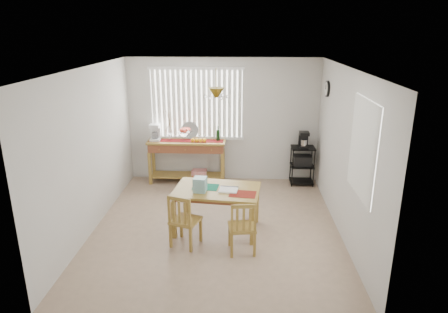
# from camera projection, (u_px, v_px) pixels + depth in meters

# --- Properties ---
(ground) EXTENTS (4.00, 4.50, 0.01)m
(ground) POSITION_uv_depth(u_px,v_px,m) (216.00, 227.00, 6.66)
(ground) COLOR tan
(room_shell) EXTENTS (4.20, 4.70, 2.70)m
(room_shell) POSITION_uv_depth(u_px,v_px,m) (216.00, 128.00, 6.15)
(room_shell) COLOR silver
(room_shell) RESTS_ON ground
(sideboard) EXTENTS (1.62, 0.46, 0.91)m
(sideboard) POSITION_uv_depth(u_px,v_px,m) (187.00, 151.00, 8.39)
(sideboard) COLOR olive
(sideboard) RESTS_ON ground
(sideboard_items) EXTENTS (1.54, 0.39, 0.70)m
(sideboard_items) POSITION_uv_depth(u_px,v_px,m) (175.00, 134.00, 8.30)
(sideboard_items) COLOR maroon
(sideboard_items) RESTS_ON sideboard
(wire_cart) EXTENTS (0.48, 0.38, 0.81)m
(wire_cart) POSITION_uv_depth(u_px,v_px,m) (302.00, 162.00, 8.34)
(wire_cart) COLOR black
(wire_cart) RESTS_ON ground
(cart_items) EXTENTS (0.19, 0.23, 0.33)m
(cart_items) POSITION_uv_depth(u_px,v_px,m) (304.00, 140.00, 8.20)
(cart_items) COLOR black
(cart_items) RESTS_ON wire_cart
(dining_table) EXTENTS (1.43, 1.01, 0.72)m
(dining_table) POSITION_uv_depth(u_px,v_px,m) (217.00, 194.00, 6.36)
(dining_table) COLOR olive
(dining_table) RESTS_ON ground
(table_items) EXTENTS (1.03, 0.60, 0.23)m
(table_items) POSITION_uv_depth(u_px,v_px,m) (207.00, 186.00, 6.22)
(table_items) COLOR #136E50
(table_items) RESTS_ON dining_table
(chair_left) EXTENTS (0.50, 0.50, 0.85)m
(chair_left) POSITION_uv_depth(u_px,v_px,m) (184.00, 221.00, 5.95)
(chair_left) COLOR olive
(chair_left) RESTS_ON ground
(chair_right) EXTENTS (0.43, 0.43, 0.83)m
(chair_right) POSITION_uv_depth(u_px,v_px,m) (242.00, 227.00, 5.76)
(chair_right) COLOR olive
(chair_right) RESTS_ON ground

